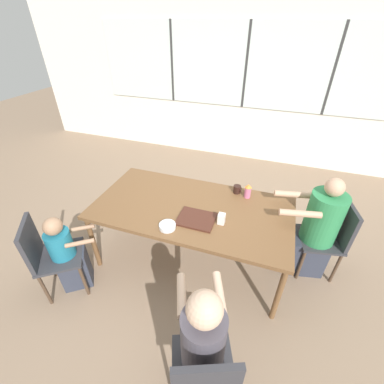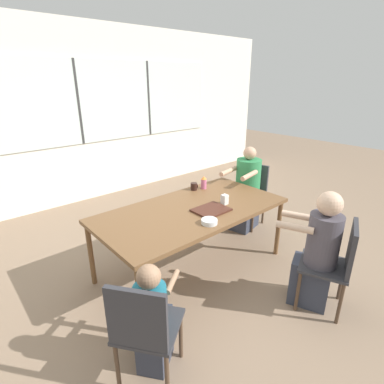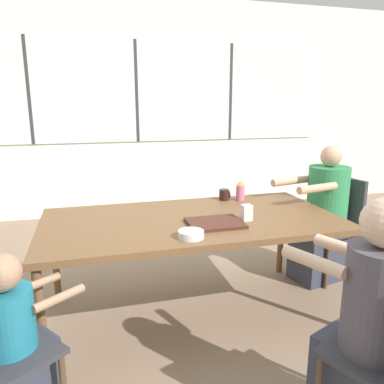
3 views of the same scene
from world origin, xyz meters
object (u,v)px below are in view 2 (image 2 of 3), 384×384
person_toddler (153,321)px  sippy_cup (204,182)px  chair_for_man_blue_shirt (337,260)px  person_man_blue_shirt (317,255)px  coffee_mug (194,186)px  chair_for_woman_green_shirt (251,189)px  chair_for_toddler (143,327)px  person_woman_green_shirt (246,193)px  bowl_white_shallow (209,221)px  milk_carton_small (225,199)px

person_toddler → sippy_cup: 1.89m
chair_for_man_blue_shirt → sippy_cup: size_ratio=5.46×
person_man_blue_shirt → coffee_mug: size_ratio=12.99×
chair_for_woman_green_shirt → sippy_cup: 0.92m
chair_for_toddler → person_toddler: 0.20m
person_woman_green_shirt → bowl_white_shallow: (-1.31, -0.62, 0.23)m
person_toddler → bowl_white_shallow: 1.02m
coffee_mug → bowl_white_shallow: (-0.49, -0.76, -0.02)m
chair_for_toddler → coffee_mug: 1.96m
person_toddler → bowl_white_shallow: person_toddler is taller
chair_for_man_blue_shirt → bowl_white_shallow: size_ratio=5.71×
milk_carton_small → bowl_white_shallow: 0.50m
chair_for_woman_green_shirt → bowl_white_shallow: (-1.48, -0.66, 0.23)m
chair_for_woman_green_shirt → person_man_blue_shirt: person_man_blue_shirt is taller
chair_for_woman_green_shirt → person_woman_green_shirt: (-0.16, -0.03, -0.00)m
coffee_mug → bowl_white_shallow: bearing=-122.6°
person_man_blue_shirt → sippy_cup: person_man_blue_shirt is taller
chair_for_man_blue_shirt → coffee_mug: size_ratio=9.99×
person_woman_green_shirt → milk_carton_small: 0.99m
person_woman_green_shirt → milk_carton_small: person_woman_green_shirt is taller
bowl_white_shallow → chair_for_woman_green_shirt: bearing=24.0°
person_woman_green_shirt → milk_carton_small: (-0.87, -0.40, 0.26)m
chair_for_woman_green_shirt → bowl_white_shallow: size_ratio=5.71×
person_woman_green_shirt → chair_for_woman_green_shirt: bearing=-90.0°
person_woman_green_shirt → bowl_white_shallow: bearing=103.4°
person_toddler → coffee_mug: size_ratio=10.16×
person_toddler → person_man_blue_shirt: bearing=38.0°
chair_for_man_blue_shirt → person_woman_green_shirt: size_ratio=0.75×
sippy_cup → bowl_white_shallow: (-0.60, -0.72, -0.06)m
person_man_blue_shirt → sippy_cup: (0.03, 1.49, 0.28)m
sippy_cup → milk_carton_small: bearing=-108.0°
person_woman_green_shirt → coffee_mug: size_ratio=13.27×
chair_for_toddler → person_toddler: bearing=90.0°
chair_for_toddler → sippy_cup: 2.02m
chair_for_man_blue_shirt → person_toddler: (-1.53, 0.57, -0.11)m
sippy_cup → milk_carton_small: sippy_cup is taller
chair_for_toddler → person_man_blue_shirt: person_man_blue_shirt is taller
chair_for_woman_green_shirt → sippy_cup: bearing=74.2°
chair_for_man_blue_shirt → bowl_white_shallow: bearing=102.2°
chair_for_toddler → bowl_white_shallow: (1.02, 0.46, 0.23)m
coffee_mug → sippy_cup: sippy_cup is taller
chair_for_toddler → chair_for_man_blue_shirt: bearing=38.0°
chair_for_toddler → person_toddler: (0.13, 0.09, -0.11)m
coffee_mug → chair_for_man_blue_shirt: bearing=-85.0°
chair_for_woman_green_shirt → person_woman_green_shirt: size_ratio=0.75×
bowl_white_shallow → person_man_blue_shirt: bearing=-53.7°
person_woman_green_shirt → chair_for_toddler: bearing=102.8°
sippy_cup → person_woman_green_shirt: bearing=-7.5°
person_woman_green_shirt → coffee_mug: person_woman_green_shirt is taller
chair_for_woman_green_shirt → chair_for_man_blue_shirt: same height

